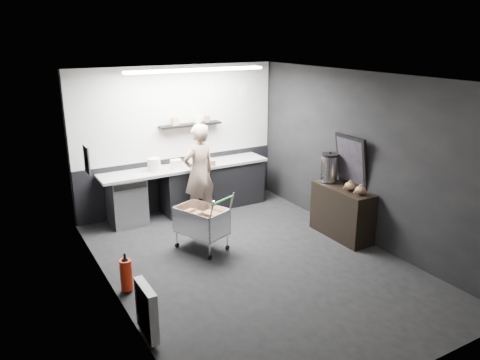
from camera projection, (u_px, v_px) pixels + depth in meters
floor at (254, 264)px, 6.90m from camera, size 5.50×5.50×0.00m
ceiling at (256, 77)px, 6.08m from camera, size 5.50×5.50×0.00m
wall_back at (178, 139)px, 8.76m from camera, size 5.50×0.00×5.50m
wall_front at (415, 254)px, 4.21m from camera, size 5.50×0.00×5.50m
wall_left at (111, 201)px, 5.54m from camera, size 0.00×5.50×5.50m
wall_right at (362, 158)px, 7.44m from camera, size 0.00×5.50×5.50m
kitchen_wall_panel at (178, 112)px, 8.59m from camera, size 3.95×0.02×1.70m
dado_panel at (180, 182)px, 9.00m from camera, size 3.95×0.02×1.00m
floating_shelf at (190, 125)px, 8.67m from camera, size 1.20×0.22×0.04m
wall_clock at (243, 91)px, 9.16m from camera, size 0.20×0.03×0.20m
poster at (87, 160)px, 6.56m from camera, size 0.02×0.30×0.40m
poster_red_band at (87, 155)px, 6.54m from camera, size 0.02×0.22×0.10m
radiator at (147, 310)px, 5.13m from camera, size 0.10×0.50×0.60m
ceiling_strip at (196, 70)px, 7.62m from camera, size 2.40×0.20×0.04m
prep_counter at (194, 188)px, 8.82m from camera, size 3.20×0.61×0.90m
person at (199, 173)px, 8.28m from camera, size 0.71×0.54×1.76m
shopping_cart at (201, 223)px, 7.25m from camera, size 0.79×1.03×0.92m
sideboard at (342, 205)px, 7.70m from camera, size 0.48×1.13×1.69m
fire_extinguisher at (126, 274)px, 6.09m from camera, size 0.16×0.16×0.52m
cardboard_box at (200, 162)px, 8.69m from camera, size 0.54×0.44×0.10m
pink_tub at (154, 165)px, 8.30m from camera, size 0.23×0.23×0.23m
white_container at (176, 164)px, 8.46m from camera, size 0.19×0.16×0.16m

